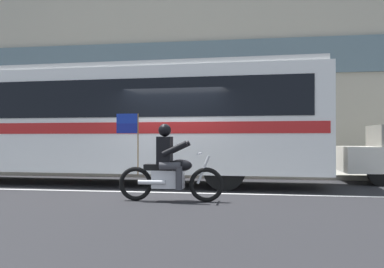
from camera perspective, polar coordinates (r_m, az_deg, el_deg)
The scene contains 7 objects.
ground_plane at distance 11.13m, azimuth -2.39°, elevation -7.11°, with size 60.00×60.00×0.00m, color black.
sidewalk_curb at distance 16.13m, azimuth 1.33°, elevation -4.81°, with size 28.00×3.80×0.15m, color gray.
lane_center_stripe at distance 10.55m, azimuth -3.06°, elevation -7.45°, with size 26.60×0.14×0.01m, color silver.
office_building_facade at distance 19.06m, azimuth 2.33°, elevation 15.17°, with size 28.00×0.89×12.86m.
transit_bus at distance 12.74m, azimuth -9.79°, elevation 2.21°, with size 11.71×3.05×3.22m.
motorcycle_with_rider at distance 9.04m, azimuth -2.92°, elevation -4.39°, with size 2.20×0.64×1.78m.
fire_hydrant at distance 16.27m, azimuth -14.56°, elevation -3.19°, with size 0.22×0.30×0.75m.
Camera 1 is at (2.26, -10.82, 1.27)m, focal length 41.80 mm.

